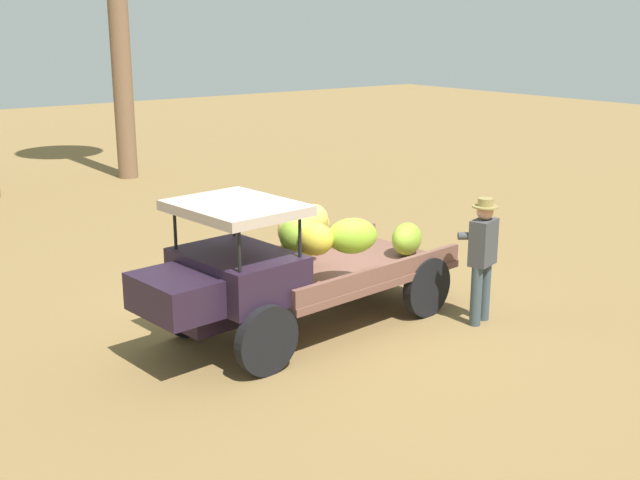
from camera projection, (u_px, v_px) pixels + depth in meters
name	position (u px, v px, depth m)	size (l,w,h in m)	color
ground_plane	(306.00, 320.00, 10.85)	(60.00, 60.00, 0.00)	olive
truck	(286.00, 266.00, 10.14)	(4.56, 2.08, 1.86)	#26192B
farmer	(482.00, 253.00, 10.53)	(0.54, 0.50, 1.71)	#3B4950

